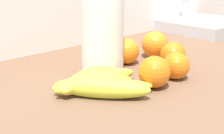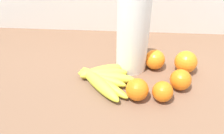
# 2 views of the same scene
# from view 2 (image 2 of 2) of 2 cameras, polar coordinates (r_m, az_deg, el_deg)

# --- Properties ---
(wall_back) EXTENTS (2.37, 0.06, 1.30)m
(wall_back) POSITION_cam_2_polar(r_m,az_deg,el_deg) (1.35, 16.44, -2.24)
(wall_back) COLOR silver
(wall_back) RESTS_ON ground
(banana_bunch) EXTENTS (0.21, 0.21, 0.04)m
(banana_bunch) POSITION_cam_2_polar(r_m,az_deg,el_deg) (0.83, -2.22, -2.60)
(banana_bunch) COLOR #C8CF38
(banana_bunch) RESTS_ON counter
(orange_front) EXTENTS (0.07, 0.07, 0.07)m
(orange_front) POSITION_cam_2_polar(r_m,az_deg,el_deg) (0.77, 12.00, -5.76)
(orange_front) COLOR orange
(orange_front) RESTS_ON counter
(orange_back_left) EXTENTS (0.07, 0.07, 0.07)m
(orange_back_left) POSITION_cam_2_polar(r_m,az_deg,el_deg) (0.83, 16.05, -2.94)
(orange_back_left) COLOR orange
(orange_back_left) RESTS_ON counter
(orange_far_right) EXTENTS (0.08, 0.08, 0.08)m
(orange_far_right) POSITION_cam_2_polar(r_m,az_deg,el_deg) (0.90, 17.21, 1.18)
(orange_far_right) COLOR orange
(orange_far_right) RESTS_ON counter
(orange_center) EXTENTS (0.07, 0.07, 0.07)m
(orange_center) POSITION_cam_2_polar(r_m,az_deg,el_deg) (0.76, 6.04, -5.37)
(orange_center) COLOR orange
(orange_center) RESTS_ON counter
(orange_right) EXTENTS (0.07, 0.07, 0.07)m
(orange_right) POSITION_cam_2_polar(r_m,az_deg,el_deg) (0.89, 10.21, 1.77)
(orange_right) COLOR orange
(orange_right) RESTS_ON counter
(paper_towel_roll) EXTENTS (0.11, 0.11, 0.32)m
(paper_towel_roll) POSITION_cam_2_polar(r_m,az_deg,el_deg) (0.82, 5.01, 8.22)
(paper_towel_roll) COLOR white
(paper_towel_roll) RESTS_ON counter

